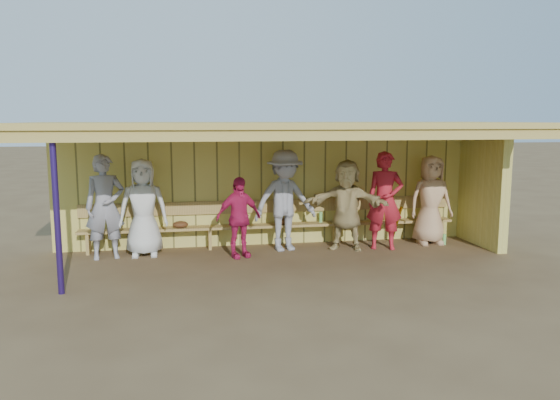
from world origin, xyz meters
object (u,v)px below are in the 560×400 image
Objects in this scene: player_d at (239,217)px; player_f at (347,205)px; player_a at (105,207)px; player_h at (431,200)px; player_g at (385,201)px; player_e at (285,201)px; player_b at (143,208)px; bench at (273,220)px.

player_f is (2.16, 0.26, 0.14)m from player_d.
player_a is 1.06× the size of player_h.
player_g is at bearing -15.40° from player_d.
player_a is at bearing 168.44° from player_e.
player_e is at bearing -1.91° from player_b.
player_e is 0.26× the size of bench.
player_g reaches higher than player_f.
player_f is at bearing -170.16° from player_g.
player_h is (3.05, 0.02, -0.07)m from player_e.
bench is at bearing 27.38° from player_d.
player_d is 2.18m from player_f.
player_e is 1.08× the size of player_h.
player_a is at bearing -171.44° from bench.
player_d is at bearing -173.38° from player_h.
player_b is at bearing 166.57° from player_e.
player_g is 1.06× the size of player_h.
player_e reaches higher than player_f.
player_d is 4.02m from player_h.
player_g is (5.32, -0.17, 0.00)m from player_a.
player_f is at bearing -13.28° from player_a.
player_b is 0.95× the size of player_g.
player_g is at bearing -166.72° from player_h.
bench is at bearing 173.42° from player_h.
player_b is at bearing -3.99° from player_a.
player_h is (5.74, -0.03, -0.00)m from player_b.
player_d is at bearing -149.35° from player_f.
player_d is at bearing -159.76° from player_g.
player_e reaches higher than bench.
player_e is at bearing -11.43° from player_a.
player_f is 0.76m from player_g.
bench is at bearing 179.78° from player_g.
player_d is 0.78× the size of player_g.
player_d is 2.92m from player_g.
player_e is at bearing 3.79° from player_d.
player_h reaches higher than player_f.
player_a is 0.25× the size of bench.
player_b is at bearing -158.91° from player_f.
player_d is 0.83× the size of player_h.
player_b is 1.80m from player_d.
player_d is 0.85× the size of player_f.
player_f reaches higher than player_d.
player_d is 1.16m from bench.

